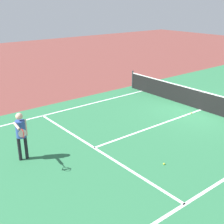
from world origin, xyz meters
TOP-DOWN VIEW (x-y plane):
  - ground_plane at (0.00, 0.00)m, footprint 60.00×60.00m
  - court_surface_inbounds at (0.00, 0.00)m, footprint 10.62×24.40m
  - line_sideline_left at (-4.11, -5.95)m, footprint 0.10×11.89m
  - line_sideline_right at (4.11, -5.95)m, footprint 0.10×11.89m
  - line_service_near at (0.00, -6.40)m, footprint 8.22×0.10m
  - line_center_service at (0.00, -3.20)m, footprint 0.10×6.40m
  - net at (0.00, 0.00)m, footprint 10.00×0.09m
  - player_near at (-0.80, -8.73)m, footprint 1.18×0.61m
  - tennis_ball_mid_court at (2.40, -5.31)m, footprint 0.07×0.07m
  - tennis_ball_near_net at (0.05, -0.80)m, footprint 0.07×0.07m

SIDE VIEW (x-z plane):
  - ground_plane at x=0.00m, z-range 0.00..0.00m
  - court_surface_inbounds at x=0.00m, z-range 0.00..0.00m
  - line_sideline_left at x=-4.11m, z-range 0.00..0.01m
  - line_sideline_right at x=4.11m, z-range 0.00..0.01m
  - line_service_near at x=0.00m, z-range 0.00..0.01m
  - line_center_service at x=0.00m, z-range 0.00..0.01m
  - tennis_ball_mid_court at x=2.40m, z-range 0.00..0.07m
  - tennis_ball_near_net at x=0.05m, z-range 0.00..0.07m
  - net at x=0.00m, z-range -0.04..1.03m
  - player_near at x=-0.80m, z-range 0.20..1.87m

